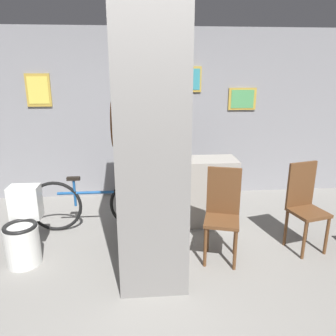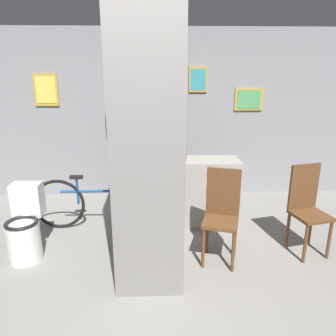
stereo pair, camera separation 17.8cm
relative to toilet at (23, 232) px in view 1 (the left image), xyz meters
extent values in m
plane|color=gray|center=(1.38, -0.73, -0.34)|extent=(14.00, 14.00, 0.00)
cube|color=gray|center=(1.38, 1.90, 0.96)|extent=(8.00, 0.06, 2.60)
cube|color=#B79338|center=(-0.22, 1.85, 1.36)|extent=(0.36, 0.02, 0.48)
cube|color=#E0CC4C|center=(-0.22, 1.84, 1.36)|extent=(0.30, 0.01, 0.39)
cube|color=#B79338|center=(2.88, 1.85, 1.21)|extent=(0.44, 0.02, 0.34)
cube|color=#4C9959|center=(2.88, 1.84, 1.21)|extent=(0.36, 0.01, 0.28)
cube|color=#B79338|center=(2.08, 1.85, 1.51)|extent=(0.28, 0.02, 0.38)
cube|color=teal|center=(2.08, 1.84, 1.51)|extent=(0.23, 0.01, 0.31)
cube|color=gray|center=(1.37, -0.20, 0.96)|extent=(0.62, 1.06, 2.60)
cylinder|color=#593319|center=(1.04, -0.41, 1.21)|extent=(0.03, 0.40, 0.40)
cylinder|color=red|center=(1.03, -0.41, 1.21)|extent=(0.01, 0.07, 0.07)
cube|color=gray|center=(1.77, 0.76, 0.10)|extent=(1.49, 0.44, 0.89)
cylinder|color=silver|center=(0.00, -0.07, -0.13)|extent=(0.36, 0.36, 0.42)
torus|color=black|center=(0.00, -0.07, 0.10)|extent=(0.35, 0.35, 0.04)
cube|color=silver|center=(0.00, 0.17, 0.27)|extent=(0.32, 0.20, 0.37)
cylinder|color=brown|center=(1.92, -0.28, -0.12)|extent=(0.04, 0.04, 0.45)
cylinder|color=brown|center=(2.21, -0.37, -0.12)|extent=(0.04, 0.04, 0.45)
cylinder|color=brown|center=(2.00, 0.01, -0.12)|extent=(0.04, 0.04, 0.45)
cylinder|color=brown|center=(2.30, -0.07, -0.12)|extent=(0.04, 0.04, 0.45)
cube|color=brown|center=(2.11, -0.18, 0.12)|extent=(0.45, 0.45, 0.04)
cube|color=brown|center=(2.15, -0.02, 0.40)|extent=(0.35, 0.13, 0.52)
cylinder|color=brown|center=(3.02, -0.23, -0.12)|extent=(0.04, 0.04, 0.45)
cylinder|color=brown|center=(3.31, -0.16, -0.12)|extent=(0.04, 0.04, 0.45)
cylinder|color=brown|center=(2.94, 0.06, -0.12)|extent=(0.04, 0.04, 0.45)
cylinder|color=brown|center=(3.24, 0.14, -0.12)|extent=(0.04, 0.04, 0.45)
cube|color=brown|center=(3.13, -0.05, 0.12)|extent=(0.44, 0.44, 0.04)
cube|color=brown|center=(3.09, 0.11, 0.40)|extent=(0.36, 0.12, 0.52)
torus|color=black|center=(0.18, 0.67, -0.01)|extent=(0.67, 0.04, 0.67)
torus|color=black|center=(1.19, 0.67, -0.01)|extent=(0.67, 0.04, 0.67)
cylinder|color=#194C8C|center=(0.68, 0.67, 0.17)|extent=(0.93, 0.04, 0.04)
cylinder|color=#194C8C|center=(0.43, 0.67, 0.17)|extent=(0.03, 0.03, 0.35)
cylinder|color=#194C8C|center=(1.14, 0.67, 0.17)|extent=(0.03, 0.03, 0.31)
cube|color=black|center=(0.43, 0.67, 0.36)|extent=(0.16, 0.06, 0.04)
cylinder|color=#262626|center=(1.14, 0.67, 0.32)|extent=(0.03, 0.42, 0.03)
cylinder|color=#19598C|center=(1.66, 0.70, 0.64)|extent=(0.07, 0.07, 0.19)
cylinder|color=#19598C|center=(1.66, 0.70, 0.78)|extent=(0.03, 0.03, 0.08)
sphere|color=#333333|center=(1.66, 0.70, 0.83)|extent=(0.03, 0.03, 0.03)
cylinder|color=olive|center=(1.78, 0.72, 0.63)|extent=(0.09, 0.09, 0.16)
cylinder|color=olive|center=(1.78, 0.72, 0.74)|extent=(0.04, 0.04, 0.07)
sphere|color=#333333|center=(1.78, 0.72, 0.79)|extent=(0.04, 0.04, 0.04)
camera|label=1|loc=(1.27, -3.26, 1.67)|focal=35.00mm
camera|label=2|loc=(1.45, -3.27, 1.67)|focal=35.00mm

